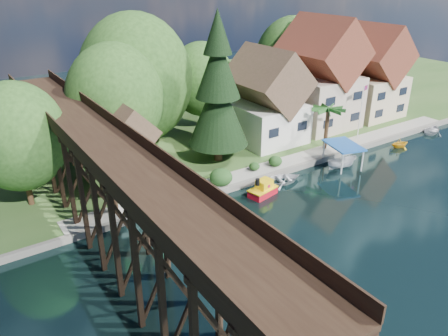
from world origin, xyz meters
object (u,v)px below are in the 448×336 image
(boat_yellow, at_px, (400,143))
(flagpole, at_px, (362,106))
(shed, at_px, (127,149))
(boat_white_b, at_px, (432,129))
(boat_white_a, at_px, (283,179))
(house_right, at_px, (369,77))
(tugboat, at_px, (263,189))
(house_center, at_px, (320,80))
(conifer, at_px, (218,92))
(trestle_bridge, at_px, (110,185))
(house_left, at_px, (266,102))
(boat_canopy, at_px, (342,158))
(palm_tree, at_px, (328,111))

(boat_yellow, bearing_deg, flagpole, 47.16)
(shed, height_order, boat_white_b, shed)
(shed, xyz_separation_m, boat_white_a, (12.82, -7.81, -3.41))
(house_right, bearing_deg, tugboat, -158.70)
(house_center, xyz_separation_m, boat_yellow, (3.42, -10.46, -5.80))
(conifer, height_order, boat_white_a, conifer)
(conifer, relative_size, tugboat, 5.06)
(shed, xyz_separation_m, flagpole, (27.72, -4.42, 0.66))
(house_center, height_order, boat_white_a, house_center)
(conifer, bearing_deg, house_center, 8.38)
(house_center, height_order, tugboat, house_center)
(shed, bearing_deg, trestle_bridge, -118.19)
(house_left, distance_m, boat_white_b, 22.91)
(boat_white_a, bearing_deg, boat_yellow, -84.23)
(house_left, height_order, boat_yellow, house_left)
(boat_canopy, bearing_deg, boat_white_a, 173.50)
(house_left, relative_size, flagpole, 1.70)
(house_center, distance_m, boat_white_a, 18.26)
(shed, xyz_separation_m, conifer, (9.95, -0.51, 4.15))
(house_right, bearing_deg, shed, -177.61)
(house_left, height_order, palm_tree, house_left)
(house_left, bearing_deg, boat_yellow, -38.72)
(boat_yellow, bearing_deg, conifer, 82.23)
(boat_white_a, bearing_deg, house_right, -60.24)
(trestle_bridge, bearing_deg, boat_white_b, 2.44)
(house_right, height_order, flagpole, house_right)
(palm_tree, xyz_separation_m, boat_white_a, (-9.05, -3.22, -4.60))
(trestle_bridge, height_order, house_right, house_right)
(house_left, bearing_deg, flagpole, -31.32)
(conifer, relative_size, palm_tree, 3.01)
(conifer, bearing_deg, palm_tree, -18.87)
(shed, height_order, boat_yellow, shed)
(palm_tree, distance_m, flagpole, 5.88)
(house_center, distance_m, flagpole, 6.74)
(boat_yellow, height_order, boat_white_b, boat_yellow)
(house_center, height_order, boat_canopy, house_center)
(boat_canopy, bearing_deg, palm_tree, 68.22)
(flagpole, distance_m, boat_white_a, 15.82)
(tugboat, distance_m, boat_canopy, 10.76)
(boat_canopy, xyz_separation_m, boat_yellow, (10.17, 0.20, -0.54))
(palm_tree, distance_m, boat_white_a, 10.65)
(shed, distance_m, tugboat, 13.37)
(shed, height_order, boat_white_a, shed)
(palm_tree, bearing_deg, boat_white_b, -9.83)
(flagpole, height_order, boat_canopy, flagpole)
(trestle_bridge, xyz_separation_m, boat_white_a, (17.82, 1.52, -4.94))
(shed, bearing_deg, boat_yellow, -15.54)
(trestle_bridge, distance_m, boat_yellow, 35.74)
(boat_white_a, bearing_deg, shed, 66.55)
(house_center, distance_m, boat_yellow, 12.44)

